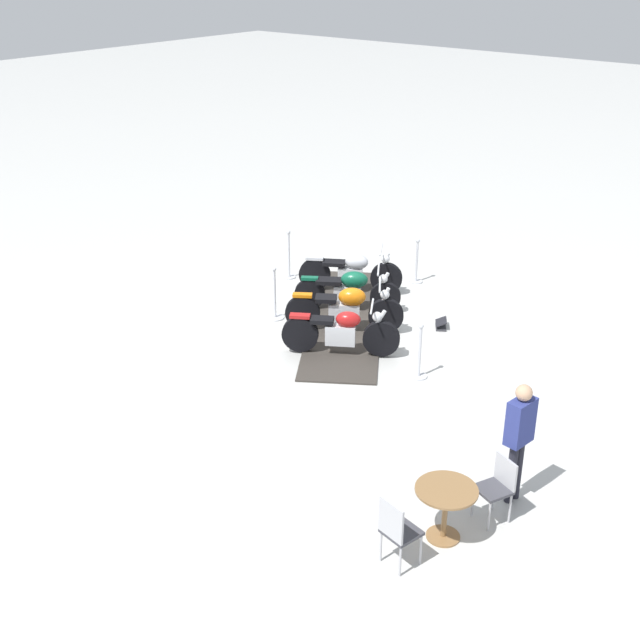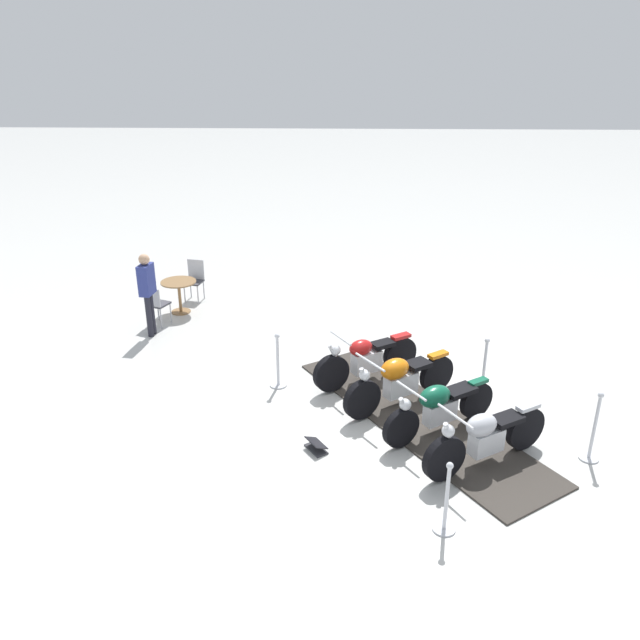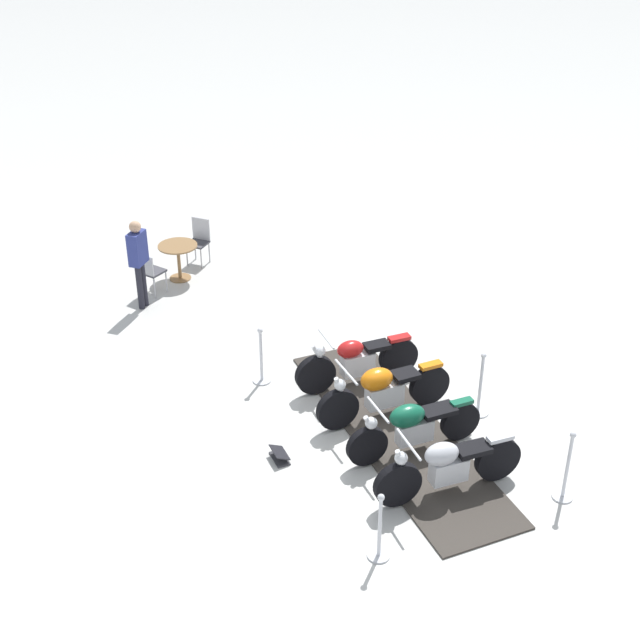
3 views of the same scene
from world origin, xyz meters
The scene contains 15 objects.
ground_plane centered at (0.00, 0.00, 0.00)m, with size 80.00×80.00×0.00m, color silver.
display_platform centered at (0.00, 0.00, 0.02)m, with size 5.12×1.40×0.03m, color #38332D.
motorcycle_maroon centered at (-0.83, 1.20, 0.47)m, with size 1.89×1.26×0.98m.
motorcycle_copper centered at (-0.31, 0.38, 0.50)m, with size 1.93×1.41×0.99m.
motorcycle_forest centered at (0.24, -0.43, 0.49)m, with size 1.86×1.29×0.92m.
motorcycle_chrome centered at (0.79, -1.23, 0.49)m, with size 1.95×1.27×0.99m.
stanchion_right_rear centered at (0.04, -2.59, 0.35)m, with size 0.30×0.30×1.01m.
stanchion_right_front centered at (-2.39, 1.02, 0.34)m, with size 0.31×0.31×1.02m.
stanchion_left_mid centered at (1.17, 0.79, 0.33)m, with size 0.35×0.35×1.10m.
stanchion_left_rear centered at (2.39, -1.02, 0.40)m, with size 0.29×0.29×1.11m.
info_placard centered at (-1.63, -0.94, 0.06)m, with size 0.38×0.43×0.18m.
cafe_table centered at (-4.93, 4.36, 0.56)m, with size 0.79×0.79×0.75m.
cafe_chair_near_table centered at (-5.25, 3.60, 0.52)m, with size 0.52×0.52×0.89m.
cafe_chair_across_table centered at (-4.76, 5.17, 0.54)m, with size 0.48×0.48×0.96m.
bystander_person centered at (-5.24, 3.10, 1.06)m, with size 0.27×0.43×1.77m.
Camera 2 is at (-1.30, -8.93, 5.57)m, focal length 35.69 mm.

